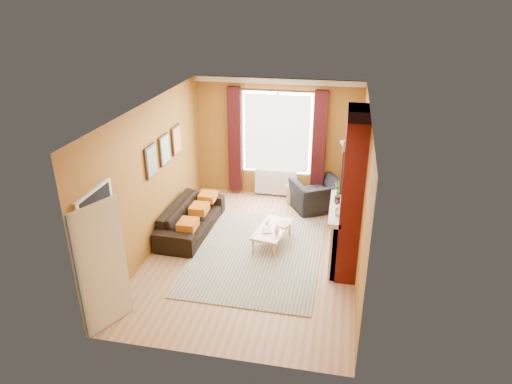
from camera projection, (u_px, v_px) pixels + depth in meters
ground at (253, 252)px, 8.69m from camera, size 5.50×5.50×0.00m
room_walls at (290, 183)px, 8.27m from camera, size 3.82×5.54×2.83m
striped_rug at (257, 253)px, 8.64m from camera, size 2.40×3.31×0.02m
sofa at (191, 218)px, 9.33m from camera, size 0.89×2.11×0.61m
armchair at (318, 195)px, 10.24m from camera, size 1.40×1.35×0.70m
coffee_table at (272, 230)px, 8.85m from camera, size 0.71×1.14×0.35m
wicker_stool at (294, 194)px, 10.60m from camera, size 0.46×0.46×0.45m
floor_lamp at (344, 156)px, 9.94m from camera, size 0.30×0.30×1.59m
book_a at (262, 230)px, 8.73m from camera, size 0.23×0.27×0.02m
book_b at (280, 223)px, 9.01m from camera, size 0.31×0.35×0.02m
mug at (277, 231)px, 8.63m from camera, size 0.11×0.11×0.09m
tv_remote at (267, 222)px, 9.03m from camera, size 0.05×0.15×0.02m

